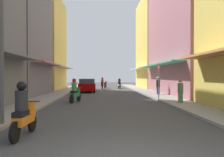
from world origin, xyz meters
name	(u,v)px	position (x,y,z in m)	size (l,w,h in m)	color
ground_plane	(106,96)	(0.00, 15.78, 0.00)	(87.02, 87.02, 0.00)	#424244
sidewalk_left	(54,95)	(-4.50, 15.78, 0.06)	(1.91, 47.56, 0.12)	#9E9991
sidewalk_right	(156,95)	(4.50, 15.78, 0.06)	(1.91, 47.56, 0.12)	#9E9991
building_left_mid	(7,9)	(-8.45, 15.71, 7.54)	(7.05, 8.03, 15.08)	slate
building_left_far	(38,44)	(-8.45, 25.10, 5.80)	(7.05, 8.91, 11.61)	#EFD159
building_right_mid	(194,22)	(8.45, 16.93, 6.90)	(7.05, 13.19, 13.82)	#B7727F
building_right_far	(161,44)	(8.45, 28.77, 6.46)	(7.05, 9.55, 12.94)	#EFD159
motorbike_silver	(119,83)	(2.16, 27.25, 0.70)	(0.55, 1.81, 1.58)	black
motorbike_black	(102,84)	(-0.22, 26.12, 0.70)	(0.55, 1.81, 1.58)	black
motorbike_red	(105,85)	(0.27, 28.84, 0.50)	(0.58, 1.80, 0.96)	black
motorbike_green	(75,92)	(-2.10, 10.72, 0.70)	(0.69, 1.76, 1.58)	black
motorbike_orange	(24,112)	(-2.59, 2.20, 0.70)	(0.55, 1.81, 1.58)	black
parked_car	(87,85)	(-1.91, 20.40, 0.74)	(1.94, 4.17, 1.45)	#8C0000
pedestrian_crossing	(158,85)	(4.67, 15.62, 0.97)	(0.44, 0.44, 1.72)	#334C8C
pedestrian_foreground	(181,92)	(4.37, 9.12, 0.78)	(0.34, 0.34, 1.56)	#598C59
utility_pole	(0,20)	(-3.79, 3.52, 3.62)	(0.20, 1.20, 7.08)	#4C4C4F
street_sign_no_entry	(159,76)	(3.69, 11.64, 1.72)	(0.07, 0.60, 2.65)	gray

